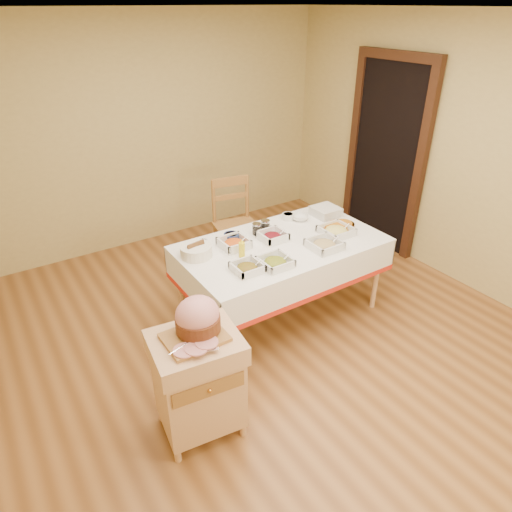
{
  "coord_description": "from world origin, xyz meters",
  "views": [
    {
      "loc": [
        -1.86,
        -2.58,
        2.64
      ],
      "look_at": [
        -0.04,
        0.2,
        0.78
      ],
      "focal_mm": 32.0,
      "sensor_mm": 36.0,
      "label": 1
    }
  ],
  "objects_px": {
    "butcher_cart": "(198,380)",
    "dining_chair": "(236,224)",
    "bread_basket": "(196,251)",
    "preserve_jar_right": "(265,226)",
    "dining_table": "(281,259)",
    "brass_platter": "(338,226)",
    "ham_on_board": "(197,320)",
    "preserve_jar_left": "(257,229)",
    "mustard_bottle": "(242,249)",
    "plate_stack": "(326,211)"
  },
  "relations": [
    {
      "from": "butcher_cart",
      "to": "dining_chair",
      "type": "relative_size",
      "value": 0.79
    },
    {
      "from": "bread_basket",
      "to": "preserve_jar_right",
      "type": "bearing_deg",
      "value": 6.11
    },
    {
      "from": "dining_table",
      "to": "brass_platter",
      "type": "height_order",
      "value": "brass_platter"
    },
    {
      "from": "ham_on_board",
      "to": "preserve_jar_left",
      "type": "distance_m",
      "value": 1.54
    },
    {
      "from": "brass_platter",
      "to": "bread_basket",
      "type": "bearing_deg",
      "value": 169.83
    },
    {
      "from": "preserve_jar_left",
      "to": "mustard_bottle",
      "type": "relative_size",
      "value": 0.65
    },
    {
      "from": "preserve_jar_left",
      "to": "plate_stack",
      "type": "relative_size",
      "value": 0.44
    },
    {
      "from": "plate_stack",
      "to": "dining_table",
      "type": "bearing_deg",
      "value": -161.33
    },
    {
      "from": "dining_chair",
      "to": "preserve_jar_right",
      "type": "relative_size",
      "value": 9.12
    },
    {
      "from": "preserve_jar_right",
      "to": "bread_basket",
      "type": "xyz_separation_m",
      "value": [
        -0.76,
        -0.08,
        0.0
      ]
    },
    {
      "from": "preserve_jar_left",
      "to": "brass_platter",
      "type": "bearing_deg",
      "value": -23.84
    },
    {
      "from": "butcher_cart",
      "to": "ham_on_board",
      "type": "height_order",
      "value": "ham_on_board"
    },
    {
      "from": "brass_platter",
      "to": "plate_stack",
      "type": "bearing_deg",
      "value": 73.18
    },
    {
      "from": "butcher_cart",
      "to": "mustard_bottle",
      "type": "bearing_deg",
      "value": 43.51
    },
    {
      "from": "ham_on_board",
      "to": "brass_platter",
      "type": "height_order",
      "value": "ham_on_board"
    },
    {
      "from": "dining_table",
      "to": "mustard_bottle",
      "type": "bearing_deg",
      "value": -177.38
    },
    {
      "from": "mustard_bottle",
      "to": "brass_platter",
      "type": "bearing_deg",
      "value": -1.56
    },
    {
      "from": "plate_stack",
      "to": "brass_platter",
      "type": "bearing_deg",
      "value": -106.82
    },
    {
      "from": "ham_on_board",
      "to": "butcher_cart",
      "type": "bearing_deg",
      "value": -141.88
    },
    {
      "from": "preserve_jar_right",
      "to": "bread_basket",
      "type": "distance_m",
      "value": 0.76
    },
    {
      "from": "ham_on_board",
      "to": "mustard_bottle",
      "type": "bearing_deg",
      "value": 43.77
    },
    {
      "from": "ham_on_board",
      "to": "brass_platter",
      "type": "bearing_deg",
      "value": 21.52
    },
    {
      "from": "preserve_jar_left",
      "to": "mustard_bottle",
      "type": "height_order",
      "value": "mustard_bottle"
    },
    {
      "from": "preserve_jar_right",
      "to": "plate_stack",
      "type": "bearing_deg",
      "value": -3.05
    },
    {
      "from": "dining_chair",
      "to": "brass_platter",
      "type": "distance_m",
      "value": 1.2
    },
    {
      "from": "preserve_jar_right",
      "to": "brass_platter",
      "type": "relative_size",
      "value": 0.32
    },
    {
      "from": "preserve_jar_right",
      "to": "dining_chair",
      "type": "bearing_deg",
      "value": 81.78
    },
    {
      "from": "plate_stack",
      "to": "butcher_cart",
      "type": "bearing_deg",
      "value": -152.01
    },
    {
      "from": "dining_chair",
      "to": "ham_on_board",
      "type": "height_order",
      "value": "ham_on_board"
    },
    {
      "from": "plate_stack",
      "to": "preserve_jar_left",
      "type": "bearing_deg",
      "value": 178.03
    },
    {
      "from": "ham_on_board",
      "to": "preserve_jar_right",
      "type": "height_order",
      "value": "ham_on_board"
    },
    {
      "from": "dining_chair",
      "to": "mustard_bottle",
      "type": "bearing_deg",
      "value": -118.04
    },
    {
      "from": "butcher_cart",
      "to": "mustard_bottle",
      "type": "height_order",
      "value": "mustard_bottle"
    },
    {
      "from": "dining_table",
      "to": "ham_on_board",
      "type": "relative_size",
      "value": 4.54
    },
    {
      "from": "dining_chair",
      "to": "butcher_cart",
      "type": "bearing_deg",
      "value": -127.21
    },
    {
      "from": "butcher_cart",
      "to": "plate_stack",
      "type": "relative_size",
      "value": 3.24
    },
    {
      "from": "dining_chair",
      "to": "brass_platter",
      "type": "relative_size",
      "value": 2.92
    },
    {
      "from": "bread_basket",
      "to": "dining_chair",
      "type": "bearing_deg",
      "value": 43.1
    },
    {
      "from": "preserve_jar_left",
      "to": "preserve_jar_right",
      "type": "bearing_deg",
      "value": 5.37
    },
    {
      "from": "preserve_jar_right",
      "to": "bread_basket",
      "type": "bearing_deg",
      "value": -173.89
    },
    {
      "from": "dining_table",
      "to": "preserve_jar_right",
      "type": "height_order",
      "value": "preserve_jar_right"
    },
    {
      "from": "butcher_cart",
      "to": "dining_chair",
      "type": "distance_m",
      "value": 2.27
    },
    {
      "from": "preserve_jar_left",
      "to": "preserve_jar_right",
      "type": "relative_size",
      "value": 0.98
    },
    {
      "from": "preserve_jar_right",
      "to": "plate_stack",
      "type": "height_order",
      "value": "preserve_jar_right"
    },
    {
      "from": "mustard_bottle",
      "to": "bread_basket",
      "type": "relative_size",
      "value": 0.62
    },
    {
      "from": "butcher_cart",
      "to": "bread_basket",
      "type": "height_order",
      "value": "bread_basket"
    },
    {
      "from": "preserve_jar_right",
      "to": "ham_on_board",
      "type": "bearing_deg",
      "value": -139.39
    },
    {
      "from": "dining_table",
      "to": "preserve_jar_left",
      "type": "bearing_deg",
      "value": 108.9
    },
    {
      "from": "dining_chair",
      "to": "preserve_jar_left",
      "type": "relative_size",
      "value": 9.31
    },
    {
      "from": "butcher_cart",
      "to": "bread_basket",
      "type": "relative_size",
      "value": 2.96
    }
  ]
}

